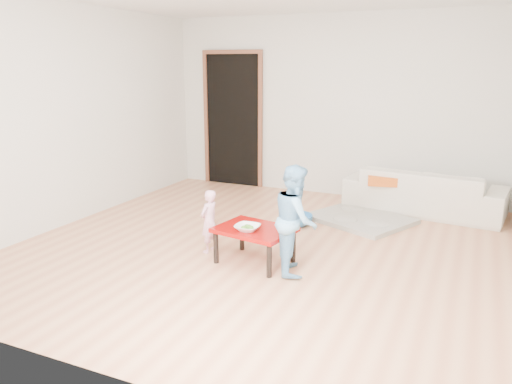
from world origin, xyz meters
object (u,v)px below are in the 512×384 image
Objects in this scene: child_blue at (296,219)px; sofa at (424,191)px; basin at (296,220)px; bowl at (247,228)px; red_table at (255,245)px; child_pink at (209,221)px.

sofa is at bearing -41.88° from child_blue.
child_blue is 1.47m from basin.
child_blue reaches higher than bowl.
child_pink reaches higher than red_table.
red_table reaches higher than basin.
sofa is at bearing 62.87° from bowl.
red_table is at bearing 90.35° from child_pink.
basin is (0.51, 1.20, -0.27)m from child_pink.
sofa reaches higher than basin.
bowl is 0.56m from child_pink.
child_pink is (-0.55, 0.08, 0.15)m from red_table.
bowl is 0.23× the size of child_blue.
red_table is 0.58m from child_pink.
red_table is at bearing 62.46° from child_blue.
bowl is (-0.03, -0.11, 0.21)m from red_table.
child_pink reaches higher than bowl.
child_pink is at bearing 59.75° from sofa.
red_table is at bearing -88.44° from basin.
child_pink is at bearing 160.58° from bowl.
child_pink is 1.60× the size of basin.
sofa is 2.76× the size of red_table.
sofa is at bearing 42.09° from basin.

